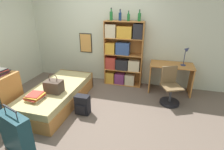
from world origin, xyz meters
TOP-DOWN VIEW (x-y plane):
  - ground_plane at (0.00, 0.00)m, footprint 14.00×14.00m
  - wall_back at (-0.00, 1.60)m, footprint 10.00×0.09m
  - bed at (-0.69, 0.02)m, footprint 0.93×2.00m
  - handbag at (-0.59, -0.21)m, footprint 0.34×0.25m
  - book_stack_on_bed at (-0.78, -0.57)m, footprint 0.32×0.36m
  - suitcase at (-0.51, -1.38)m, footprint 0.60×0.36m
  - dresser at (-1.53, -0.62)m, footprint 0.57×0.57m
  - bookcase at (0.48, 1.40)m, footprint 1.00×0.30m
  - bottle_green at (0.18, 1.39)m, footprint 0.08×0.08m
  - bottle_brown at (0.41, 1.39)m, footprint 0.07×0.07m
  - bottle_clear at (0.62, 1.38)m, footprint 0.07×0.07m
  - bottle_blue at (0.88, 1.40)m, footprint 0.07×0.07m
  - desk at (1.75, 1.27)m, footprint 1.02×0.55m
  - desk_lamp at (2.03, 1.27)m, footprint 0.16×0.12m
  - desk_chair at (1.73, 0.69)m, footprint 0.52×0.52m
  - backpack at (0.02, -0.21)m, footprint 0.29×0.20m

SIDE VIEW (x-z plane):
  - ground_plane at x=0.00m, z-range 0.00..0.00m
  - backpack at x=0.02m, z-range 0.00..0.41m
  - bed at x=-0.69m, z-range 0.00..0.41m
  - desk_chair at x=1.73m, z-range -0.15..0.69m
  - suitcase at x=-0.51m, z-range -0.06..0.72m
  - dresser at x=-1.53m, z-range 0.00..0.86m
  - book_stack_on_bed at x=-0.78m, z-range 0.41..0.52m
  - desk at x=1.75m, z-range 0.13..0.86m
  - handbag at x=-0.59m, z-range 0.34..0.75m
  - bookcase at x=0.48m, z-range -0.02..1.69m
  - desk_lamp at x=2.03m, z-range 0.82..1.29m
  - wall_back at x=0.00m, z-range 0.00..2.60m
  - bottle_clear at x=0.62m, z-range 1.68..1.91m
  - bottle_blue at x=0.88m, z-range 1.67..1.94m
  - bottle_brown at x=0.41m, z-range 1.67..1.94m
  - bottle_green at x=0.18m, z-range 1.67..1.97m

